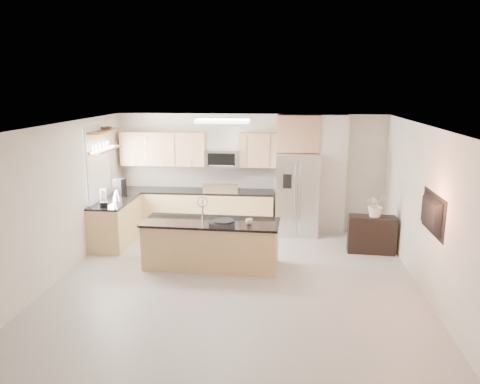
# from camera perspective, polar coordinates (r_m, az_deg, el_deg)

# --- Properties ---
(floor) EXTENTS (6.50, 6.50, 0.00)m
(floor) POSITION_cam_1_polar(r_m,az_deg,el_deg) (7.87, -0.61, -11.20)
(floor) COLOR #A9A5A0
(floor) RESTS_ON ground
(ceiling) EXTENTS (6.00, 6.50, 0.02)m
(ceiling) POSITION_cam_1_polar(r_m,az_deg,el_deg) (7.22, -0.66, 8.01)
(ceiling) COLOR white
(ceiling) RESTS_ON wall_back
(wall_back) EXTENTS (6.00, 0.02, 2.60)m
(wall_back) POSITION_cam_1_polar(r_m,az_deg,el_deg) (10.60, 1.23, 2.47)
(wall_back) COLOR silver
(wall_back) RESTS_ON floor
(wall_front) EXTENTS (6.00, 0.02, 2.60)m
(wall_front) POSITION_cam_1_polar(r_m,az_deg,el_deg) (4.41, -5.23, -12.87)
(wall_front) COLOR silver
(wall_front) RESTS_ON floor
(wall_left) EXTENTS (0.02, 6.50, 2.60)m
(wall_left) POSITION_cam_1_polar(r_m,az_deg,el_deg) (8.30, -21.70, -1.37)
(wall_left) COLOR silver
(wall_left) RESTS_ON floor
(wall_right) EXTENTS (0.02, 6.50, 2.60)m
(wall_right) POSITION_cam_1_polar(r_m,az_deg,el_deg) (7.73, 22.09, -2.42)
(wall_right) COLOR silver
(wall_right) RESTS_ON floor
(back_counter) EXTENTS (3.55, 0.66, 1.44)m
(back_counter) POSITION_cam_1_polar(r_m,az_deg,el_deg) (10.63, -5.52, -2.12)
(back_counter) COLOR tan
(back_counter) RESTS_ON floor
(left_counter) EXTENTS (0.66, 1.50, 0.92)m
(left_counter) POSITION_cam_1_polar(r_m,az_deg,el_deg) (10.02, -14.89, -3.52)
(left_counter) COLOR tan
(left_counter) RESTS_ON floor
(range) EXTENTS (0.76, 0.64, 1.14)m
(range) POSITION_cam_1_polar(r_m,az_deg,el_deg) (10.52, -2.19, -2.23)
(range) COLOR black
(range) RESTS_ON floor
(upper_cabinets) EXTENTS (3.50, 0.33, 0.75)m
(upper_cabinets) POSITION_cam_1_polar(r_m,az_deg,el_deg) (10.53, -5.94, 5.23)
(upper_cabinets) COLOR tan
(upper_cabinets) RESTS_ON wall_back
(microwave) EXTENTS (0.76, 0.40, 0.40)m
(microwave) POSITION_cam_1_polar(r_m,az_deg,el_deg) (10.41, -2.15, 4.12)
(microwave) COLOR silver
(microwave) RESTS_ON upper_cabinets
(refrigerator) EXTENTS (0.92, 0.78, 1.78)m
(refrigerator) POSITION_cam_1_polar(r_m,az_deg,el_deg) (10.29, 6.96, -0.26)
(refrigerator) COLOR silver
(refrigerator) RESTS_ON floor
(partition_column) EXTENTS (0.60, 0.30, 2.60)m
(partition_column) POSITION_cam_1_polar(r_m,az_deg,el_deg) (10.48, 11.15, 2.11)
(partition_column) COLOR beige
(partition_column) RESTS_ON floor
(window) EXTENTS (0.04, 1.15, 1.65)m
(window) POSITION_cam_1_polar(r_m,az_deg,el_deg) (9.87, -16.93, 3.21)
(window) COLOR white
(window) RESTS_ON wall_left
(shelf_lower) EXTENTS (0.30, 1.20, 0.04)m
(shelf_lower) POSITION_cam_1_polar(r_m,az_deg,el_deg) (9.87, -16.14, 5.02)
(shelf_lower) COLOR brown
(shelf_lower) RESTS_ON wall_left
(shelf_upper) EXTENTS (0.30, 1.20, 0.04)m
(shelf_upper) POSITION_cam_1_polar(r_m,az_deg,el_deg) (9.83, -16.27, 7.16)
(shelf_upper) COLOR brown
(shelf_upper) RESTS_ON wall_left
(ceiling_fixture) EXTENTS (1.00, 0.50, 0.06)m
(ceiling_fixture) POSITION_cam_1_polar(r_m,az_deg,el_deg) (8.85, -2.15, 8.64)
(ceiling_fixture) COLOR white
(ceiling_fixture) RESTS_ON ceiling
(island) EXTENTS (2.47, 0.98, 1.27)m
(island) POSITION_cam_1_polar(r_m,az_deg,el_deg) (8.51, -3.52, -6.28)
(island) COLOR tan
(island) RESTS_ON floor
(credenza) EXTENTS (0.93, 0.44, 0.73)m
(credenza) POSITION_cam_1_polar(r_m,az_deg,el_deg) (9.54, 15.73, -4.99)
(credenza) COLOR black
(credenza) RESTS_ON floor
(cup) EXTENTS (0.15, 0.15, 0.09)m
(cup) POSITION_cam_1_polar(r_m,az_deg,el_deg) (8.18, 1.10, -3.60)
(cup) COLOR silver
(cup) RESTS_ON island
(platter) EXTENTS (0.42, 0.42, 0.02)m
(platter) POSITION_cam_1_polar(r_m,az_deg,el_deg) (8.36, -1.97, -3.51)
(platter) COLOR black
(platter) RESTS_ON island
(blender) EXTENTS (0.15, 0.15, 0.35)m
(blender) POSITION_cam_1_polar(r_m,az_deg,el_deg) (9.34, -16.31, -0.89)
(blender) COLOR black
(blender) RESTS_ON left_counter
(kettle) EXTENTS (0.22, 0.22, 0.27)m
(kettle) POSITION_cam_1_polar(r_m,az_deg,el_deg) (9.85, -14.83, -0.31)
(kettle) COLOR silver
(kettle) RESTS_ON left_counter
(coffee_maker) EXTENTS (0.22, 0.26, 0.37)m
(coffee_maker) POSITION_cam_1_polar(r_m,az_deg,el_deg) (10.22, -14.47, 0.50)
(coffee_maker) COLOR black
(coffee_maker) RESTS_ON left_counter
(bowl) EXTENTS (0.42, 0.42, 0.08)m
(bowl) POSITION_cam_1_polar(r_m,az_deg,el_deg) (10.00, -15.90, 7.60)
(bowl) COLOR silver
(bowl) RESTS_ON shelf_upper
(flower_vase) EXTENTS (0.77, 0.71, 0.71)m
(flower_vase) POSITION_cam_1_polar(r_m,az_deg,el_deg) (9.36, 16.31, -0.82)
(flower_vase) COLOR white
(flower_vase) RESTS_ON credenza
(television) EXTENTS (0.14, 1.08, 0.62)m
(television) POSITION_cam_1_polar(r_m,az_deg,el_deg) (7.51, 21.89, -2.44)
(television) COLOR black
(television) RESTS_ON wall_right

